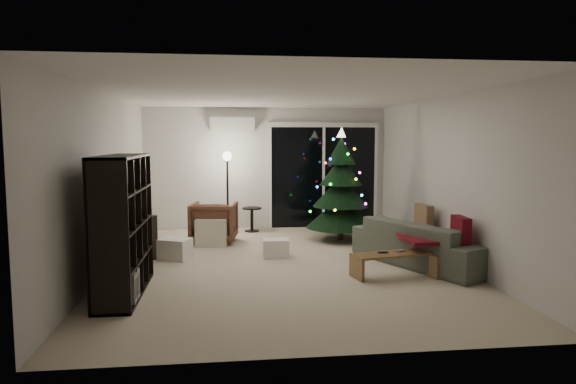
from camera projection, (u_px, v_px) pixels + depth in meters
name	position (u px, v px, depth m)	size (l,w,h in m)	color
room	(300.00, 187.00, 9.00)	(6.50, 7.51, 2.60)	beige
bookshelf	(105.00, 226.00, 6.05)	(0.42, 1.66, 1.66)	black
media_cabinet	(129.00, 243.00, 7.51)	(0.40, 1.08, 0.67)	black
stereo	(129.00, 215.00, 7.47)	(0.34, 0.40, 0.14)	black
armchair	(214.00, 222.00, 9.22)	(0.78, 0.80, 0.73)	brown
ottoman	(213.00, 231.00, 8.99)	(0.53, 0.53, 0.48)	beige
cardboard_box_a	(175.00, 249.00, 7.91)	(0.45, 0.34, 0.32)	white
cardboard_box_b	(276.00, 248.00, 8.06)	(0.40, 0.30, 0.28)	white
side_table	(252.00, 219.00, 10.31)	(0.39, 0.39, 0.49)	black
floor_lamp	(228.00, 195.00, 9.95)	(0.25, 0.25, 1.55)	black
sofa	(424.00, 243.00, 7.54)	(2.25, 0.88, 0.66)	#565952
sofa_throw	(418.00, 233.00, 7.51)	(0.70, 1.62, 0.05)	maroon
cushion_a	(424.00, 218.00, 8.19)	(0.13, 0.43, 0.43)	#9C7C5A
cushion_b	(461.00, 233.00, 6.90)	(0.13, 0.43, 0.43)	maroon
coffee_table	(394.00, 265.00, 6.85)	(1.07, 0.37, 0.34)	brown
remote_a	(383.00, 252.00, 6.81)	(0.13, 0.04, 0.02)	black
remote_b	(400.00, 251.00, 6.89)	(0.12, 0.04, 0.02)	slate
christmas_tree	(341.00, 184.00, 9.36)	(1.28, 1.28, 2.06)	black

